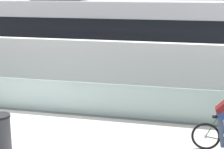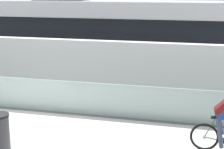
{
  "view_description": "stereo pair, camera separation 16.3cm",
  "coord_description": "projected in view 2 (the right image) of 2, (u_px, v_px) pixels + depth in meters",
  "views": [
    {
      "loc": [
        4.97,
        -8.84,
        4.04
      ],
      "look_at": [
        2.33,
        2.35,
        1.25
      ],
      "focal_mm": 58.04,
      "sensor_mm": 36.0,
      "label": 1
    },
    {
      "loc": [
        5.13,
        -8.8,
        4.04
      ],
      "look_at": [
        2.33,
        2.35,
        1.25
      ],
      "focal_mm": 58.04,
      "sensor_mm": 36.0,
      "label": 2
    }
  ],
  "objects": [
    {
      "name": "tram_rail_near",
      "position": [
        82.0,
        79.0,
        16.24
      ],
      "size": [
        32.0,
        0.08,
        0.01
      ],
      "primitive_type": "cube",
      "color": "#595654",
      "rests_on": "ground"
    },
    {
      "name": "tram",
      "position": [
        103.0,
        36.0,
        16.28
      ],
      "size": [
        11.06,
        2.54,
        3.81
      ],
      "color": "silver",
      "rests_on": "ground"
    },
    {
      "name": "concrete_barrier_wall",
      "position": [
        61.0,
        67.0,
        13.65
      ],
      "size": [
        32.0,
        0.36,
        2.16
      ],
      "primitive_type": "cube",
      "color": "white",
      "rests_on": "ground"
    },
    {
      "name": "glass_parapet",
      "position": [
        41.0,
        95.0,
        12.08
      ],
      "size": [
        32.0,
        0.05,
        1.06
      ],
      "primitive_type": "cube",
      "color": "#ADC6C1",
      "rests_on": "ground"
    },
    {
      "name": "trash_bin",
      "position": [
        0.0,
        132.0,
        9.09
      ],
      "size": [
        0.51,
        0.51,
        0.96
      ],
      "color": "#47474C",
      "rests_on": "ground"
    },
    {
      "name": "tram_rail_far",
      "position": [
        92.0,
        72.0,
        17.59
      ],
      "size": [
        32.0,
        0.08,
        0.01
      ],
      "primitive_type": "cube",
      "color": "#595654",
      "rests_on": "ground"
    },
    {
      "name": "ground_plane",
      "position": [
        14.0,
        130.0,
        10.46
      ],
      "size": [
        200.0,
        200.0,
        0.0
      ],
      "primitive_type": "plane",
      "color": "slate"
    },
    {
      "name": "bike_path_deck",
      "position": [
        14.0,
        130.0,
        10.46
      ],
      "size": [
        32.0,
        3.2,
        0.01
      ],
      "primitive_type": "cube",
      "color": "silver",
      "rests_on": "ground"
    }
  ]
}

